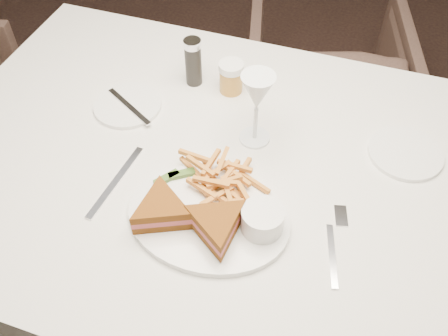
% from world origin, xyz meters
% --- Properties ---
extents(ground, '(5.00, 5.00, 0.00)m').
position_xyz_m(ground, '(0.00, 0.00, 0.00)').
color(ground, black).
rests_on(ground, ground).
extents(table, '(1.43, 1.03, 0.75)m').
position_xyz_m(table, '(0.13, 0.08, 0.38)').
color(table, silver).
rests_on(table, ground).
extents(chair_far, '(0.74, 0.72, 0.61)m').
position_xyz_m(chair_far, '(0.11, 1.03, 0.30)').
color(chair_far, '#46312B').
rests_on(chair_far, ground).
extents(table_setting, '(0.79, 0.55, 0.18)m').
position_xyz_m(table_setting, '(0.13, 0.03, 0.79)').
color(table_setting, white).
rests_on(table_setting, table).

